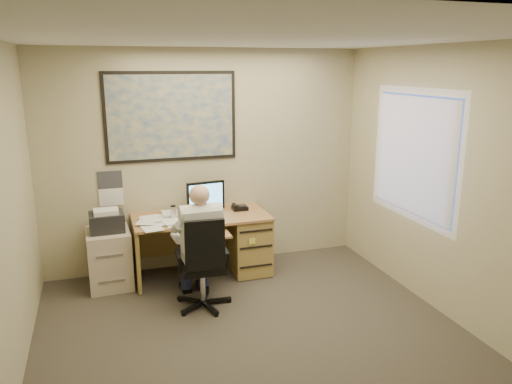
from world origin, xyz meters
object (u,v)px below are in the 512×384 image
object	(u,v)px
desk	(228,237)
filing_cabinet	(109,253)
office_chair	(204,281)
person	(201,246)

from	to	relation	value
desk	filing_cabinet	distance (m)	1.41
filing_cabinet	office_chair	xyz separation A→B (m)	(0.91, -0.89, -0.10)
filing_cabinet	office_chair	world-z (taller)	office_chair
desk	filing_cabinet	bearing A→B (deg)	179.22
office_chair	person	size ratio (longest dim) A/B	0.78
person	filing_cabinet	bearing A→B (deg)	136.53
office_chair	person	distance (m)	0.37
filing_cabinet	office_chair	distance (m)	1.28
desk	person	world-z (taller)	person
filing_cabinet	office_chair	size ratio (longest dim) A/B	0.91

